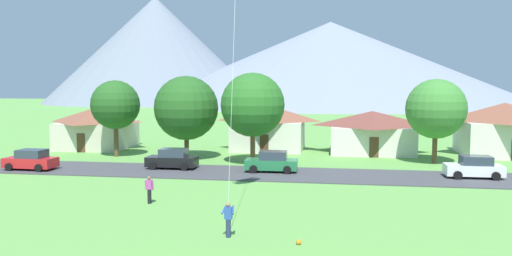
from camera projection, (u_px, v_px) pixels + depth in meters
The scene contains 17 objects.
road_strip at pixel (307, 175), 40.28m from camera, with size 160.00×6.54×0.08m, color #424247.
mountain_east_ridge at pixel (330, 63), 184.86m from camera, with size 137.95×137.95×29.08m, color gray.
mountain_central_ridge at pixel (156, 50), 187.78m from camera, with size 80.09×80.09×38.49m, color slate.
house_leftmost at pixel (504, 128), 51.15m from camera, with size 8.82×8.26×5.30m.
house_left_center at pixel (268, 127), 55.22m from camera, with size 8.10×6.52×4.89m.
house_right_center at pixel (372, 131), 52.86m from camera, with size 8.99×7.14×4.37m.
house_rightmost at pixel (97, 127), 56.82m from camera, with size 7.65×7.73×4.54m.
tree_near_left at pixel (436, 109), 45.72m from camera, with size 5.36×5.36×7.63m.
tree_left_of_center at pixel (115, 105), 50.08m from camera, with size 4.79×4.79×7.53m.
tree_center at pixel (186, 108), 48.44m from camera, with size 6.10×6.10×7.93m.
tree_right_of_center at pixel (253, 105), 45.42m from camera, with size 5.72×5.72×8.18m.
parked_car_white_west_end at pixel (474, 167), 38.79m from camera, with size 4.23×2.14×1.68m.
parked_car_red_mid_west at pixel (31, 160), 42.44m from camera, with size 4.25×2.17×1.68m.
parked_car_green_mid_east at pixel (272, 162), 41.43m from camera, with size 4.26×2.19×1.68m.
parked_car_black_east_end at pixel (172, 159), 42.98m from camera, with size 4.21×2.10×1.68m.
watcher_person at pixel (149, 189), 30.80m from camera, with size 0.56×0.24×1.68m.
soccer_ball at pixel (299, 242), 23.02m from camera, with size 0.24×0.24×0.24m, color orange.
Camera 1 is at (2.46, -13.99, 7.29)m, focal length 35.87 mm.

